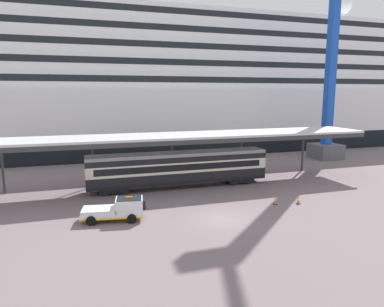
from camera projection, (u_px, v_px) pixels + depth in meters
ground_plane at (222, 219)px, 30.43m from camera, size 400.00×400.00×0.00m
cruise_ship at (136, 89)px, 69.51m from camera, size 171.64×29.81×33.38m
platform_canopy at (178, 137)px, 40.10m from camera, size 47.04×6.35×6.09m
train_carriage at (179, 168)px, 40.32m from camera, size 20.76×2.81×4.11m
service_truck at (118, 209)px, 30.08m from camera, size 5.45×2.87×2.02m
traffic_cone_near at (275, 201)px, 34.37m from camera, size 0.36×0.36×0.78m
traffic_cone_mid at (298, 200)px, 34.52m from camera, size 0.36×0.36×0.71m
dockside_crane at (335, 43)px, 55.74m from camera, size 12.84×4.40×57.53m
quay_bollard at (143, 204)px, 32.89m from camera, size 0.48×0.48×0.96m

